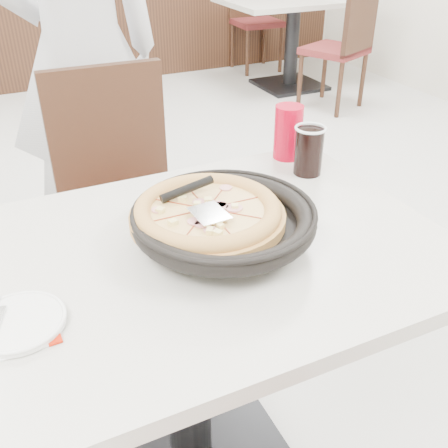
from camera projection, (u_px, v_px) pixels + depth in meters
name	position (u px, v px, depth m)	size (l,w,h in m)	color
floor	(196.00, 328.00, 2.04)	(7.00, 7.00, 0.00)	#B5B4AF
wainscot_back	(36.00, 25.00, 4.45)	(5.90, 0.03, 1.10)	black
main_table	(187.00, 372.00, 1.35)	(1.20, 0.80, 0.75)	beige
chair_far	(128.00, 214.00, 1.85)	(0.42, 0.42, 0.95)	black
trivet	(211.00, 234.00, 1.18)	(0.13, 0.13, 0.04)	black
pizza_pan	(224.00, 227.00, 1.16)	(0.35, 0.35, 0.01)	black
pizza	(208.00, 217.00, 1.17)	(0.35, 0.35, 0.02)	#C08C48
pizza_server	(209.00, 213.00, 1.11)	(0.07, 0.09, 0.00)	silver
napkin	(5.00, 331.00, 0.94)	(0.15, 0.15, 0.00)	white
side_plate	(19.00, 323.00, 0.94)	(0.17, 0.17, 0.01)	white
cola_glass	(309.00, 152.00, 1.46)	(0.08, 0.08, 0.13)	black
red_cup	(288.00, 132.00, 1.55)	(0.08, 0.08, 0.16)	#AB031B
diner_person	(82.00, 54.00, 2.03)	(0.67, 0.44, 1.83)	silver
bg_table_right	(292.00, 44.00, 4.60)	(1.20, 0.80, 0.75)	beige
bg_chair_right_near	(335.00, 47.00, 4.06)	(0.42, 0.42, 0.95)	black
bg_chair_right_far	(257.00, 20.00, 5.05)	(0.42, 0.42, 0.95)	black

